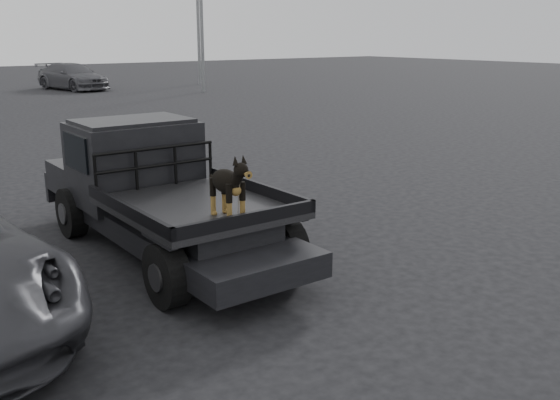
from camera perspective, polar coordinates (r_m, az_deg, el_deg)
ground at (r=7.83m, az=1.95°, el=-7.71°), size 120.00×120.00×0.00m
flatbed_ute at (r=8.96m, az=-10.46°, el=-1.89°), size 2.00×5.40×0.92m
ute_cab at (r=9.60m, az=-13.24°, el=4.61°), size 1.72×1.30×0.88m
headache_rack at (r=8.96m, az=-11.25°, el=2.92°), size 1.80×0.08×0.55m
dog at (r=7.31m, az=-4.84°, el=1.22°), size 0.32×0.60×0.74m
distant_car_b at (r=37.35m, az=-18.44°, el=10.66°), size 3.10×5.33×1.45m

